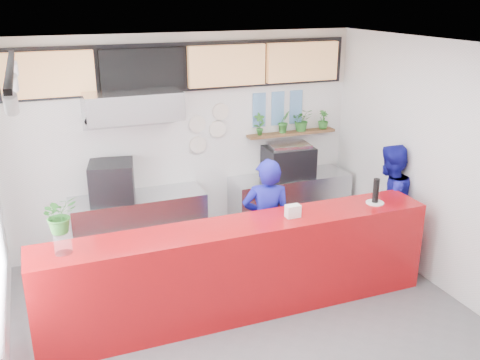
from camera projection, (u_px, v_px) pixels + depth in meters
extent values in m
plane|color=slate|center=(255.00, 330.00, 5.85)|extent=(5.00, 5.00, 0.00)
plane|color=silver|center=(258.00, 50.00, 4.86)|extent=(5.00, 5.00, 0.00)
plane|color=white|center=(187.00, 142.00, 7.55)|extent=(5.00, 0.00, 5.00)
plane|color=white|center=(453.00, 174.00, 6.22)|extent=(0.00, 5.00, 5.00)
cube|color=#AA0C10|center=(241.00, 269.00, 6.02)|extent=(4.50, 0.60, 1.10)
cube|color=beige|center=(184.00, 63.00, 7.18)|extent=(5.00, 0.02, 0.80)
cube|color=#B2B5BA|center=(140.00, 226.00, 7.36)|extent=(1.80, 0.60, 0.90)
cube|color=black|center=(112.00, 181.00, 7.02)|extent=(0.66, 0.66, 0.51)
cube|color=#B2B5BA|center=(132.00, 105.00, 6.75)|extent=(1.20, 0.70, 0.35)
cube|color=#B2B5BA|center=(133.00, 120.00, 6.82)|extent=(1.20, 0.69, 0.31)
cube|color=#B2B5BA|center=(289.00, 204.00, 8.15)|extent=(1.80, 0.60, 0.90)
cube|color=black|center=(288.00, 162.00, 7.92)|extent=(0.71, 0.52, 0.45)
cube|color=silver|center=(289.00, 145.00, 7.83)|extent=(0.62, 0.46, 0.05)
cube|color=brown|center=(291.00, 133.00, 8.02)|extent=(1.40, 0.18, 0.04)
cube|color=tan|center=(48.00, 75.00, 6.50)|extent=(1.10, 0.10, 0.55)
cube|color=black|center=(143.00, 70.00, 6.90)|extent=(1.10, 0.10, 0.55)
cube|color=tan|center=(227.00, 66.00, 7.30)|extent=(1.10, 0.10, 0.55)
cube|color=tan|center=(303.00, 62.00, 7.70)|extent=(1.10, 0.10, 0.55)
cube|color=black|center=(185.00, 67.00, 7.17)|extent=(4.80, 0.04, 0.65)
cube|color=black|center=(10.00, 67.00, 4.16)|extent=(0.05, 2.40, 0.04)
cylinder|color=silver|center=(197.00, 124.00, 7.50)|extent=(0.24, 0.03, 0.24)
cylinder|color=silver|center=(217.00, 129.00, 7.63)|extent=(0.24, 0.03, 0.24)
cylinder|color=silver|center=(198.00, 145.00, 7.59)|extent=(0.24, 0.03, 0.24)
cylinder|color=silver|center=(221.00, 112.00, 7.57)|extent=(0.24, 0.03, 0.24)
cube|color=#598CBF|center=(259.00, 101.00, 7.75)|extent=(0.20, 0.02, 0.25)
cube|color=#598CBF|center=(278.00, 100.00, 7.85)|extent=(0.20, 0.02, 0.25)
cube|color=#598CBF|center=(296.00, 99.00, 7.96)|extent=(0.20, 0.02, 0.25)
cube|color=#598CBF|center=(259.00, 118.00, 7.83)|extent=(0.20, 0.02, 0.25)
cube|color=#598CBF|center=(278.00, 117.00, 7.94)|extent=(0.20, 0.02, 0.25)
cube|color=#598CBF|center=(296.00, 115.00, 8.04)|extent=(0.20, 0.02, 0.25)
imported|color=#151695|center=(267.00, 223.00, 6.55)|extent=(0.70, 0.58, 1.64)
imported|color=#151695|center=(388.00, 203.00, 7.18)|extent=(0.93, 0.81, 1.63)
imported|color=#2B6C26|center=(259.00, 124.00, 7.77)|extent=(0.17, 0.12, 0.33)
imported|color=#2B6C26|center=(284.00, 122.00, 7.91)|extent=(0.21, 0.19, 0.33)
imported|color=#2B6C26|center=(302.00, 120.00, 8.01)|extent=(0.37, 0.34, 0.34)
imported|color=#2B6C26|center=(323.00, 120.00, 8.15)|extent=(0.19, 0.18, 0.28)
cylinder|color=white|center=(63.00, 243.00, 5.16)|extent=(0.17, 0.17, 0.21)
imported|color=#2B6C26|center=(59.00, 215.00, 5.06)|extent=(0.41, 0.39, 0.36)
cube|color=white|center=(293.00, 211.00, 6.00)|extent=(0.16, 0.10, 0.14)
cylinder|color=white|center=(375.00, 203.00, 6.41)|extent=(0.24, 0.24, 0.02)
cylinder|color=black|center=(376.00, 191.00, 6.36)|extent=(0.09, 0.09, 0.30)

